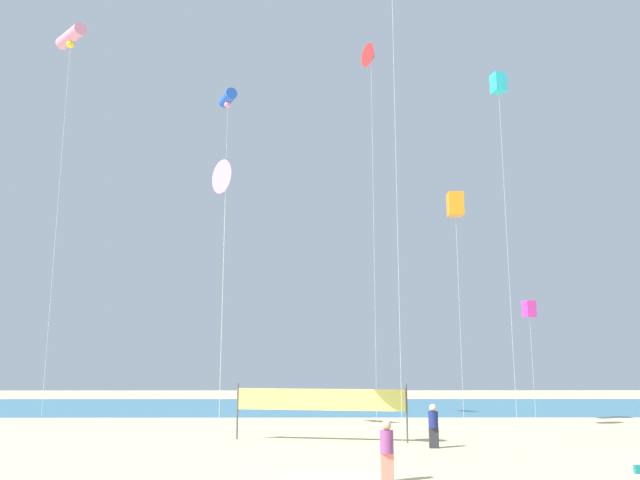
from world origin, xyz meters
name	(u,v)px	position (x,y,z in m)	size (l,w,h in m)	color
ocean_band	(327,406)	(0.00, 32.20, 0.00)	(120.00, 20.00, 0.01)	teal
beachgoer_plum_shirt	(387,449)	(1.18, 0.94, 0.90)	(0.39, 0.39, 1.69)	#EA7260
beachgoer_navy_shirt	(433,424)	(3.80, 8.14, 0.90)	(0.38, 0.38, 1.68)	#2D2D33
volleyball_net	(320,402)	(-0.67, 10.44, 1.63)	(7.36, 1.54, 2.40)	#4C4C51
beach_handbag	(640,469)	(8.97, 2.23, 0.13)	(0.32, 0.16, 0.25)	#19727A
kite_blue_tube	(228,99)	(-6.19, 18.54, 18.97)	(1.29, 1.74, 19.38)	silver
kite_red_delta	(371,56)	(2.06, 13.57, 19.26)	(0.96, 1.34, 19.94)	silver
kite_pink_delta	(226,178)	(-4.37, 6.07, 10.39)	(1.19, 1.27, 11.07)	silver
kite_magenta_box	(529,309)	(11.46, 18.99, 6.33)	(0.72, 0.72, 6.80)	silver
kite_pink_tube	(71,38)	(-12.79, 10.84, 18.84)	(1.93, 1.95, 19.21)	silver
kite_cyan_box	(498,84)	(8.11, 11.42, 16.73)	(0.74, 0.74, 17.27)	silver
kite_orange_box	(455,204)	(6.24, 13.66, 11.21)	(0.75, 0.75, 11.81)	silver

